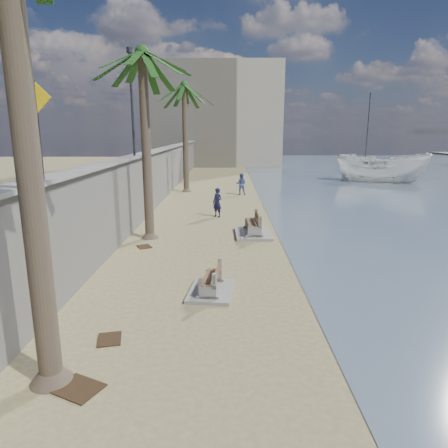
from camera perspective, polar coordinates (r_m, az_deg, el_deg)
name	(u,v)px	position (r m, az deg, el deg)	size (l,w,h in m)	color
ground_plane	(242,341)	(9.76, 2.64, -16.38)	(140.00, 140.00, 0.00)	#97895C
seawall	(160,175)	(29.06, -9.12, 6.89)	(0.45, 70.00, 3.50)	gray
wall_cap	(159,150)	(28.93, -9.25, 10.43)	(0.80, 70.00, 0.12)	gray
end_building	(217,116)	(60.56, -1.04, 15.15)	(18.00, 12.00, 14.00)	#B7AA93
bench_near	(211,282)	(12.24, -1.87, -8.25)	(1.47, 2.02, 0.79)	gray
bench_far	(253,226)	(18.91, 4.15, -0.29)	(1.71, 2.45, 1.00)	gray
palm_mid	(142,55)	(18.41, -11.60, 22.54)	(5.00, 5.00, 8.93)	brown
palm_back	(184,87)	(32.69, -5.70, 18.91)	(5.00, 5.00, 9.20)	brown
pedestrian_sign	(37,116)	(11.03, -25.15, 13.74)	(0.78, 0.07, 2.40)	#2D2D33
streetlight	(131,93)	(21.12, -13.08, 17.77)	(0.28, 0.28, 5.12)	#2D2D33
person_a	(217,200)	(22.84, -0.96, 3.39)	(0.69, 0.47, 1.91)	#17153A
person_b	(241,183)	(31.10, 2.45, 5.89)	(0.89, 0.69, 1.84)	#475593
boat_cruiser	(382,167)	(41.78, 21.59, 7.63)	(3.23, 3.32, 3.80)	silver
yacht_far	(372,169)	(52.21, 20.39, 7.37)	(8.14, 2.28, 1.50)	silver
sailboat_west	(365,165)	(58.19, 19.47, 7.95)	(6.05, 4.17, 9.93)	silver
debris_a	(78,388)	(8.69, -20.08, -21.20)	(0.84, 0.67, 0.03)	#382616
debris_b	(110,339)	(10.17, -16.03, -15.53)	(0.67, 0.53, 0.03)	#382616
debris_c	(144,247)	(17.36, -11.32, -3.18)	(0.66, 0.52, 0.03)	#382616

